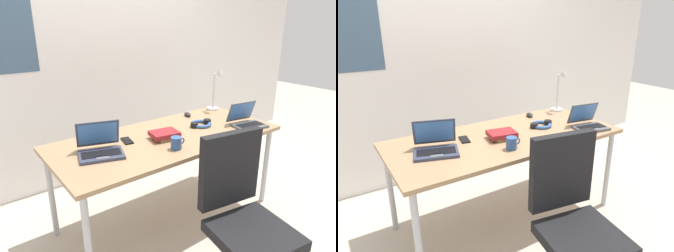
% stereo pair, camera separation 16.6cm
% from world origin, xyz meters
% --- Properties ---
extents(ground_plane, '(12.00, 12.00, 0.00)m').
position_xyz_m(ground_plane, '(0.00, 0.00, 0.00)').
color(ground_plane, '#B7AD9E').
extents(wall_back, '(6.00, 0.13, 2.60)m').
position_xyz_m(wall_back, '(-0.00, 1.10, 1.30)').
color(wall_back, silver).
rests_on(wall_back, ground_plane).
extents(desk, '(1.80, 0.80, 0.74)m').
position_xyz_m(desk, '(0.00, 0.00, 0.68)').
color(desk, '#9E7A56').
rests_on(desk, ground_plane).
extents(desk_lamp, '(0.12, 0.18, 0.40)m').
position_xyz_m(desk_lamp, '(0.80, 0.28, 0.94)').
color(desk_lamp, silver).
rests_on(desk_lamp, desk).
extents(laptop_far_corner, '(0.36, 0.34, 0.21)m').
position_xyz_m(laptop_far_corner, '(-0.57, 0.00, 0.78)').
color(laptop_far_corner, '#33384C').
rests_on(laptop_far_corner, desk).
extents(laptop_by_keyboard, '(0.30, 0.29, 0.19)m').
position_xyz_m(laptop_by_keyboard, '(0.68, -0.22, 0.78)').
color(laptop_by_keyboard, '#515459').
rests_on(laptop_by_keyboard, desk).
extents(computer_mouse, '(0.08, 0.11, 0.03)m').
position_xyz_m(computer_mouse, '(0.45, 0.29, 0.76)').
color(computer_mouse, black).
rests_on(computer_mouse, desk).
extents(cell_phone, '(0.09, 0.15, 0.01)m').
position_xyz_m(cell_phone, '(-0.31, 0.09, 0.74)').
color(cell_phone, black).
rests_on(cell_phone, desk).
extents(headphones, '(0.21, 0.18, 0.04)m').
position_xyz_m(headphones, '(0.37, 0.02, 0.76)').
color(headphones, '#335999').
rests_on(headphones, desk).
extents(book_stack, '(0.23, 0.19, 0.06)m').
position_xyz_m(book_stack, '(-0.05, -0.04, 0.77)').
color(book_stack, brown).
rests_on(book_stack, desk).
extents(coffee_mug, '(0.11, 0.08, 0.09)m').
position_xyz_m(coffee_mug, '(-0.11, -0.24, 0.78)').
color(coffee_mug, '#2D518C').
rests_on(coffee_mug, desk).
extents(office_chair, '(0.52, 0.57, 0.97)m').
position_xyz_m(office_chair, '(-0.05, -0.82, 0.40)').
color(office_chair, black).
rests_on(office_chair, ground_plane).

